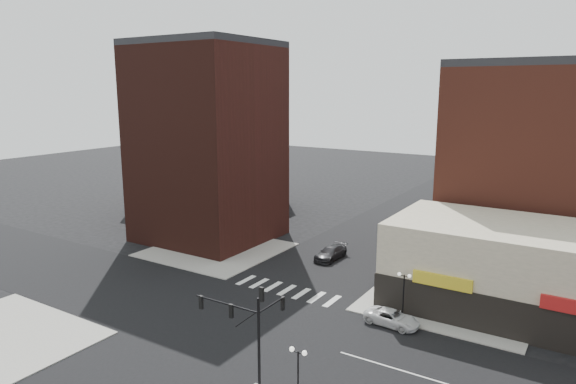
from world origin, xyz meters
The scene contains 14 objects.
ground centered at (0.00, 0.00, 0.00)m, with size 240.00×240.00×0.00m, color black.
road_ew centered at (0.00, 0.00, 0.01)m, with size 200.00×14.00×0.02m, color black.
road_ns centered at (0.00, 0.00, 0.01)m, with size 14.00×200.00×0.02m, color black.
sidewalk_nw centered at (-14.50, 14.50, 0.06)m, with size 15.00×15.00×0.12m, color gray.
sidewalk_ne centered at (14.50, 14.50, 0.06)m, with size 15.00×15.00×0.12m, color gray.
building_nw centered at (-19.00, 18.50, 12.50)m, with size 16.00×15.00×25.00m, color #371711.
building_nw_low centered at (-32.00, 34.00, 6.00)m, with size 20.00×18.00×12.00m, color #371711.
building_ne_midrise centered at (19.00, 29.50, 11.00)m, with size 18.00×15.00×22.00m, color maroon.
building_ne_row centered at (21.00, 15.00, 3.30)m, with size 24.20×12.20×8.00m.
traffic_signal centered at (7.24, -7.83, 4.96)m, with size 5.59×3.09×7.77m.
street_lamp_se_a centered at (11.00, -8.00, 3.29)m, with size 1.22×0.32×4.16m.
street_lamp_ne centered at (12.00, 8.00, 3.29)m, with size 1.22×0.32×4.16m.
white_suv centered at (11.61, 6.50, 0.66)m, with size 2.18×4.74×1.32m, color silver.
dark_sedan_north centered at (-0.83, 19.05, 0.77)m, with size 2.17×5.33×1.55m, color black.
Camera 1 is at (25.81, -32.63, 19.88)m, focal length 32.00 mm.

